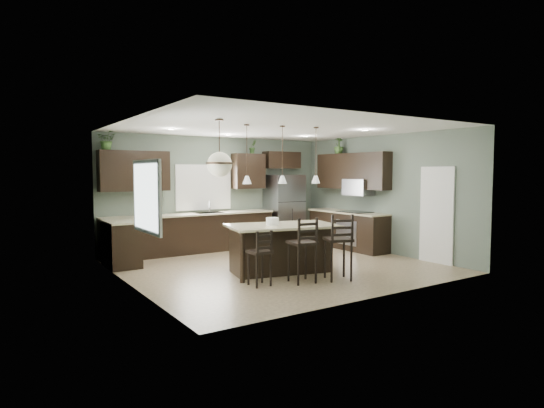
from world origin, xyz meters
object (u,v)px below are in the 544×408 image
Objects in this scene: bar_stool_center at (302,250)px; bar_stool_right at (338,247)px; bar_stool_left at (259,258)px; refrigerator at (284,209)px; serving_dish at (272,221)px; plant_back_left at (107,140)px; kitchen_island at (282,249)px.

bar_stool_right is (0.66, -0.19, 0.02)m from bar_stool_center.
bar_stool_right is at bearing -15.71° from bar_stool_left.
refrigerator is at bearing 50.38° from bar_stool_left.
serving_dish is at bearing 144.08° from bar_stool_right.
bar_stool_right is at bearing -54.34° from plant_back_left.
refrigerator is 4.23m from bar_stool_right.
refrigerator is 4.27× the size of plant_back_left.
serving_dish is (-0.19, 0.04, 0.53)m from kitchen_island.
bar_stool_right is 5.45m from plant_back_left.
bar_stool_center is at bearing -87.85° from kitchen_island.
bar_stool_left is at bearing -67.25° from plant_back_left.
refrigerator is 4.35m from bar_stool_center.
plant_back_left is (-2.29, 3.92, 2.04)m from bar_stool_center.
bar_stool_center is 0.97× the size of bar_stool_right.
refrigerator is 4.62m from bar_stool_left.
kitchen_island is 8.49× the size of serving_dish.
kitchen_island is at bearing -125.43° from refrigerator.
bar_stool_center is (-0.16, -0.84, 0.11)m from kitchen_island.
bar_stool_left reaches higher than kitchen_island.
bar_stool_left is (-0.70, -0.67, -0.52)m from serving_dish.
refrigerator is 1.94× the size of bar_stool_left.
serving_dish is 0.25× the size of bar_stool_left.
bar_stool_center is (-2.22, -3.73, -0.35)m from refrigerator.
kitchen_island is at bearing -12.95° from serving_dish.
refrigerator is 4.82m from plant_back_left.
plant_back_left is (-2.26, 3.04, 1.62)m from serving_dish.
bar_stool_left is at bearing -130.03° from refrigerator.
plant_back_left reaches higher than refrigerator.
plant_back_left is at bearing 147.03° from bar_stool_right.
serving_dish is (-2.25, -2.84, 0.07)m from refrigerator.
kitchen_island is 1.71× the size of bar_stool_right.
bar_stool_left is 0.80× the size of bar_stool_right.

